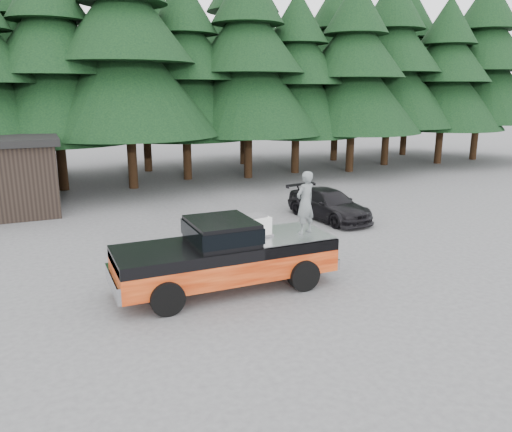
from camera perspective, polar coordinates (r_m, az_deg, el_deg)
name	(u,v)px	position (r m, az deg, el deg)	size (l,w,h in m)	color
ground	(261,271)	(14.85, 0.60, -6.31)	(120.00, 120.00, 0.00)	#4D4D4F
pickup_truck	(226,265)	(13.43, -3.50, -5.59)	(6.00, 2.04, 1.33)	orange
truck_cab	(221,231)	(13.10, -3.98, -1.69)	(1.66, 1.90, 0.59)	black
air_compressor	(254,227)	(13.60, -0.19, -1.22)	(0.75, 0.62, 0.51)	silver
man_on_bed	(305,203)	(13.76, 5.65, 1.54)	(0.64, 0.42, 1.75)	slate
parked_car	(329,205)	(20.78, 8.32, 1.30)	(1.71, 4.21, 1.22)	black
treeline	(142,44)	(30.58, -12.90, 18.62)	(60.15, 16.05, 17.50)	black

